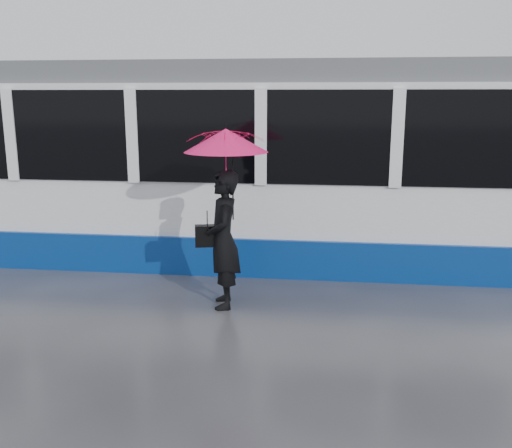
# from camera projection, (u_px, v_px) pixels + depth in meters

# --- Properties ---
(ground) EXTENTS (90.00, 90.00, 0.00)m
(ground) POSITION_uv_depth(u_px,v_px,m) (238.00, 306.00, 7.81)
(ground) COLOR #2D2D32
(ground) RESTS_ON ground
(rails) EXTENTS (34.00, 1.51, 0.02)m
(rails) POSITION_uv_depth(u_px,v_px,m) (260.00, 255.00, 10.23)
(rails) COLOR #3F3D38
(rails) RESTS_ON ground
(tram) EXTENTS (26.00, 2.56, 3.35)m
(tram) POSITION_uv_depth(u_px,v_px,m) (185.00, 164.00, 10.03)
(tram) COLOR white
(tram) RESTS_ON ground
(woman) EXTENTS (0.59, 0.76, 1.86)m
(woman) POSITION_uv_depth(u_px,v_px,m) (223.00, 240.00, 7.61)
(woman) COLOR black
(woman) RESTS_ON ground
(umbrella) EXTENTS (1.31, 1.31, 1.26)m
(umbrella) POSITION_uv_depth(u_px,v_px,m) (226.00, 157.00, 7.36)
(umbrella) COLOR #F81467
(umbrella) RESTS_ON ground
(handbag) EXTENTS (0.36, 0.22, 0.47)m
(handbag) POSITION_uv_depth(u_px,v_px,m) (208.00, 236.00, 7.64)
(handbag) COLOR black
(handbag) RESTS_ON ground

